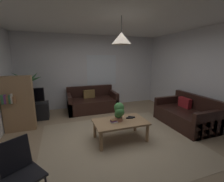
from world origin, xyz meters
name	(u,v)px	position (x,y,z in m)	size (l,w,h in m)	color
floor	(116,137)	(0.00, 0.00, -0.01)	(5.09, 5.14, 0.02)	#9E8466
rug	(119,141)	(0.00, -0.20, 0.00)	(3.31, 2.83, 0.01)	tan
wall_back	(92,72)	(0.00, 2.60, 1.31)	(5.21, 0.06, 2.63)	silver
wall_right	(206,77)	(2.58, 0.00, 1.31)	(0.06, 5.14, 2.63)	silver
ceiling	(117,16)	(0.00, 0.00, 2.64)	(5.09, 5.14, 0.02)	white
window_pane	(102,70)	(0.37, 2.57, 1.37)	(1.13, 0.01, 1.10)	white
couch_under_window	(92,103)	(-0.14, 2.06, 0.27)	(1.66, 0.90, 0.82)	black
couch_right_side	(185,116)	(2.04, 0.02, 0.27)	(0.90, 1.55, 0.82)	black
coffee_table	(120,124)	(0.05, -0.13, 0.38)	(1.17, 0.69, 0.45)	#A87F56
book_on_table_0	(114,122)	(-0.11, -0.16, 0.46)	(0.15, 0.10, 0.03)	beige
book_on_table_1	(114,121)	(-0.12, -0.15, 0.48)	(0.13, 0.09, 0.02)	#72387F
book_on_table_2	(114,120)	(-0.11, -0.15, 0.51)	(0.14, 0.09, 0.02)	#99663F
remote_on_table_0	(130,118)	(0.31, -0.05, 0.46)	(0.05, 0.16, 0.02)	black
remote_on_table_1	(132,117)	(0.39, -0.01, 0.46)	(0.05, 0.16, 0.02)	black
potted_plant_on_table	(119,111)	(0.03, -0.09, 0.67)	(0.23, 0.27, 0.41)	#B77051
tv_stand	(33,111)	(-2.00, 1.82, 0.25)	(0.90, 0.44, 0.50)	black
tv	(31,96)	(-2.00, 1.80, 0.73)	(0.73, 0.16, 0.46)	black
potted_palm_corner	(30,95)	(-2.08, 2.22, 0.67)	(0.85, 0.78, 1.46)	#B77051
bookshelf_corner	(18,104)	(-2.18, 1.14, 0.71)	(0.70, 0.31, 1.40)	#A87F56
folding_chair	(20,170)	(-1.69, -1.22, 0.51)	(0.56, 0.56, 0.87)	black
pendant_lamp	(121,38)	(0.05, -0.13, 2.21)	(0.40, 0.40, 0.54)	black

